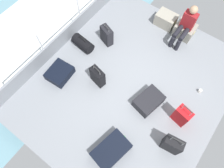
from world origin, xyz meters
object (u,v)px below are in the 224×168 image
object	(u,v)px
passenger_seated	(186,25)
suitcase_6	(111,150)
suitcase_3	(182,116)
suitcase_4	(60,73)
suitcase_2	(172,145)
suitcase_5	(98,77)
cargo_crate_0	(166,20)
duffel_bag	(83,43)
cargo_crate_1	(185,30)
suitcase_0	(107,35)
suitcase_1	(149,101)
paper_cup	(200,91)

from	to	relation	value
passenger_seated	suitcase_6	bearing A→B (deg)	-85.64
suitcase_3	suitcase_4	bearing A→B (deg)	-165.51
suitcase_2	suitcase_5	distance (m)	2.25
cargo_crate_0	duffel_bag	distance (m)	2.44
cargo_crate_1	suitcase_4	world-z (taller)	cargo_crate_1
suitcase_0	suitcase_1	bearing A→B (deg)	-24.74
suitcase_3	duffel_bag	size ratio (longest dim) A/B	1.18
suitcase_0	suitcase_3	size ratio (longest dim) A/B	0.84
cargo_crate_1	duffel_bag	xyz separation A→B (m)	(-1.98, -1.99, -0.03)
duffel_bag	suitcase_1	bearing A→B (deg)	-8.61
suitcase_5	duffel_bag	world-z (taller)	suitcase_5
suitcase_3	suitcase_6	bearing A→B (deg)	-118.69
paper_cup	suitcase_5	bearing A→B (deg)	-149.98
cargo_crate_1	passenger_seated	distance (m)	0.41
cargo_crate_1	suitcase_2	bearing A→B (deg)	-67.21
cargo_crate_0	suitcase_5	size ratio (longest dim) A/B	0.91
suitcase_0	suitcase_1	distance (m)	2.08
suitcase_0	suitcase_3	xyz separation A→B (m)	(2.66, -0.78, 0.01)
cargo_crate_0	cargo_crate_1	size ratio (longest dim) A/B	1.06
suitcase_5	duffel_bag	distance (m)	1.15
suitcase_0	paper_cup	distance (m)	2.76
suitcase_2	suitcase_4	xyz separation A→B (m)	(-3.11, -0.09, -0.17)
suitcase_0	suitcase_5	bearing A→B (deg)	-62.86
cargo_crate_1	suitcase_3	world-z (taller)	suitcase_3
suitcase_5	suitcase_6	distance (m)	1.73
suitcase_3	suitcase_6	distance (m)	1.71
suitcase_5	duffel_bag	bearing A→B (deg)	148.79
suitcase_0	suitcase_2	bearing A→B (deg)	-27.50
suitcase_1	cargo_crate_0	bearing A→B (deg)	111.30
paper_cup	suitcase_6	bearing A→B (deg)	-110.47
passenger_seated	suitcase_4	xyz separation A→B (m)	(-1.88, -2.84, -0.44)
cargo_crate_1	passenger_seated	size ratio (longest dim) A/B	0.52
cargo_crate_0	suitcase_5	world-z (taller)	suitcase_5
suitcase_3	duffel_bag	distance (m)	3.09
passenger_seated	suitcase_3	size ratio (longest dim) A/B	1.46
suitcase_1	suitcase_3	distance (m)	0.79
paper_cup	suitcase_2	bearing A→B (deg)	-88.18
paper_cup	cargo_crate_1	bearing A→B (deg)	131.62
cargo_crate_0	suitcase_2	bearing A→B (deg)	-58.11
suitcase_4	suitcase_6	world-z (taller)	suitcase_6
suitcase_0	suitcase_2	distance (m)	3.16
cargo_crate_0	suitcase_6	bearing A→B (deg)	-76.91
suitcase_5	suitcase_6	xyz separation A→B (m)	(1.27, -1.17, -0.14)
suitcase_4	duffel_bag	bearing A→B (deg)	95.51
suitcase_2	duffel_bag	distance (m)	3.34
suitcase_1	paper_cup	size ratio (longest dim) A/B	7.35
cargo_crate_1	suitcase_5	bearing A→B (deg)	-111.15
suitcase_3	suitcase_4	size ratio (longest dim) A/B	1.13
suitcase_5	paper_cup	bearing A→B (deg)	30.02
cargo_crate_0	suitcase_2	world-z (taller)	suitcase_2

